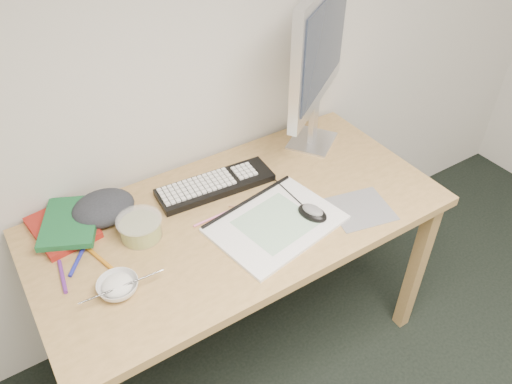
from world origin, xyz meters
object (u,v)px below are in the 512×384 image
Objects in this scene: sketchpad at (276,224)px; monitor at (320,51)px; keyboard at (216,185)px; desk at (240,231)px; rice_bowl at (118,287)px.

monitor is (0.40, 0.33, 0.39)m from sketchpad.
sketchpad is at bearing -71.22° from keyboard.
desk is at bearing 169.73° from monitor.
desk is at bearing -85.40° from keyboard.
desk is 0.19m from keyboard.
desk is 0.16m from sketchpad.
rice_bowl is at bearing -168.24° from desk.
rice_bowl is (-0.54, 0.02, 0.01)m from sketchpad.
rice_bowl is (-0.47, -0.10, 0.10)m from desk.
monitor is at bearing 18.28° from rice_bowl.
monitor reaches higher than desk.
monitor is (0.47, 0.21, 0.47)m from desk.
keyboard reaches higher than sketchpad.
keyboard is at bearing 90.34° from desk.
rice_bowl is (-0.47, -0.26, 0.01)m from keyboard.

